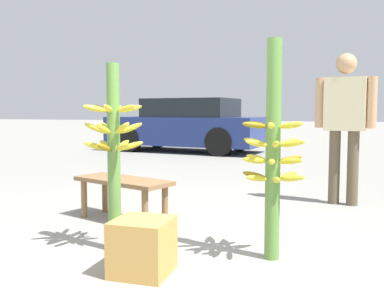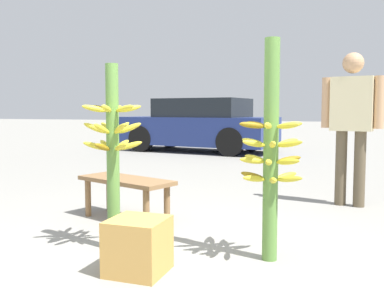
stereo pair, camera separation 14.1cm
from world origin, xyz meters
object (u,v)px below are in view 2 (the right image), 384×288
(parked_car, at_px, (198,126))
(banana_stalk_center, at_px, (271,151))
(vendor_person, at_px, (352,115))
(produce_crate, at_px, (138,246))
(banana_stalk_left, at_px, (113,148))
(market_bench, at_px, (126,186))

(parked_car, bearing_deg, banana_stalk_center, -149.76)
(vendor_person, distance_m, produce_crate, 3.06)
(banana_stalk_left, relative_size, produce_crate, 3.93)
(banana_stalk_left, bearing_deg, produce_crate, -43.92)
(banana_stalk_center, bearing_deg, vendor_person, 74.28)
(banana_stalk_left, xyz_separation_m, vendor_person, (1.77, 2.22, 0.24))
(banana_stalk_center, height_order, parked_car, banana_stalk_center)
(banana_stalk_left, height_order, market_bench, banana_stalk_left)
(market_bench, bearing_deg, banana_stalk_center, -4.08)
(market_bench, xyz_separation_m, parked_car, (-1.54, 6.92, 0.33))
(banana_stalk_left, relative_size, market_bench, 1.32)
(banana_stalk_left, xyz_separation_m, produce_crate, (0.40, -0.38, -0.61))
(banana_stalk_left, bearing_deg, banana_stalk_center, 7.47)
(vendor_person, height_order, market_bench, vendor_person)
(vendor_person, height_order, produce_crate, vendor_person)
(banana_stalk_left, bearing_deg, vendor_person, 51.48)
(banana_stalk_center, distance_m, vendor_person, 2.16)
(banana_stalk_center, bearing_deg, produce_crate, -145.61)
(market_bench, relative_size, produce_crate, 2.98)
(banana_stalk_left, xyz_separation_m, parked_car, (-1.87, 7.75, -0.11))
(vendor_person, relative_size, produce_crate, 4.70)
(market_bench, bearing_deg, vendor_person, 53.35)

